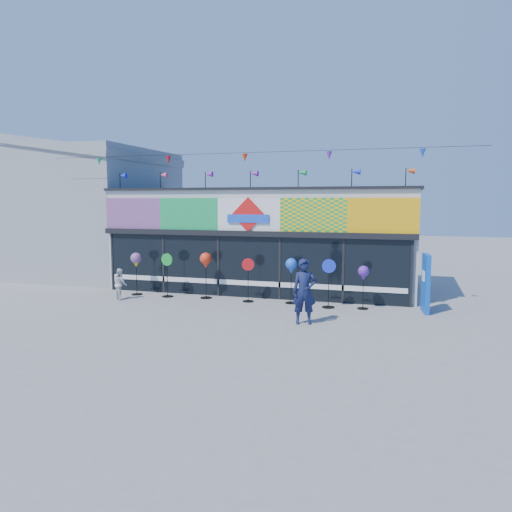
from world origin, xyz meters
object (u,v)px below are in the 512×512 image
at_px(blue_sign, 426,283).
at_px(spinner_3, 248,279).
at_px(adult_man, 304,292).
at_px(child, 120,284).
at_px(spinner_4, 291,267).
at_px(spinner_5, 329,282).
at_px(spinner_6, 363,274).
at_px(spinner_1, 167,274).
at_px(spinner_0, 136,261).
at_px(spinner_2, 206,262).

height_order(blue_sign, spinner_3, blue_sign).
relative_size(adult_man, child, 1.69).
height_order(spinner_4, adult_man, adult_man).
bearing_deg(blue_sign, spinner_5, 177.10).
xyz_separation_m(spinner_3, spinner_4, (1.53, 0.17, 0.46)).
bearing_deg(spinner_6, adult_man, -119.92).
relative_size(spinner_1, adult_man, 0.86).
bearing_deg(spinner_3, spinner_0, 179.70).
relative_size(blue_sign, spinner_0, 1.17).
distance_m(blue_sign, spinner_0, 10.53).
height_order(spinner_0, adult_man, adult_man).
height_order(spinner_1, spinner_4, spinner_1).
bearing_deg(spinner_2, spinner_5, -3.99).
bearing_deg(child, spinner_3, -131.75).
xyz_separation_m(spinner_3, adult_man, (2.57, -2.58, 0.13)).
distance_m(blue_sign, adult_man, 4.34).
relative_size(spinner_5, adult_man, 0.86).
xyz_separation_m(blue_sign, spinner_0, (-10.52, -0.04, 0.35)).
bearing_deg(spinner_3, spinner_2, 174.70).
height_order(spinner_1, spinner_2, spinner_2).
distance_m(spinner_2, spinner_3, 1.78).
bearing_deg(spinner_6, spinner_0, 179.68).
relative_size(spinner_0, spinner_5, 0.99).
distance_m(spinner_1, spinner_3, 3.19).
bearing_deg(blue_sign, spinner_6, 175.49).
relative_size(blue_sign, child, 1.67).
height_order(spinner_5, adult_man, adult_man).
bearing_deg(child, spinner_2, -122.91).
bearing_deg(blue_sign, spinner_1, 173.37).
bearing_deg(spinner_3, adult_man, -45.17).
distance_m(spinner_4, child, 6.31).
relative_size(blue_sign, spinner_5, 1.15).
bearing_deg(spinner_0, spinner_1, -1.68).
distance_m(spinner_2, spinner_6, 5.74).
bearing_deg(spinner_0, spinner_3, -0.30).
distance_m(spinner_5, spinner_6, 1.18).
bearing_deg(adult_man, spinner_5, 65.22).
xyz_separation_m(spinner_1, spinner_2, (1.49, 0.17, 0.49)).
bearing_deg(adult_man, spinner_3, 118.03).
distance_m(spinner_3, child, 4.74).
height_order(blue_sign, child, blue_sign).
xyz_separation_m(blue_sign, spinner_3, (-6.01, -0.07, -0.13)).
distance_m(spinner_1, adult_man, 6.30).
xyz_separation_m(spinner_4, child, (-6.18, -1.09, -0.72)).
height_order(spinner_0, child, spinner_0).
bearing_deg(spinner_0, child, -97.77).
height_order(spinner_1, child, spinner_1).
bearing_deg(spinner_2, spinner_6, -1.81).
height_order(blue_sign, spinner_5, blue_sign).
bearing_deg(spinner_6, spinner_5, -172.99).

